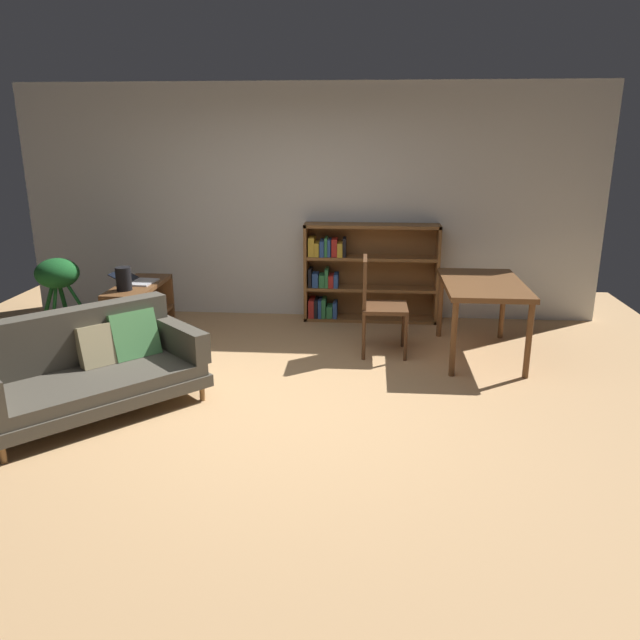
# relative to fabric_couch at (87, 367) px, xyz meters

# --- Properties ---
(ground_plane) EXTENTS (8.16, 8.16, 0.00)m
(ground_plane) POSITION_rel_fabric_couch_xyz_m (1.48, 0.18, -0.36)
(ground_plane) COLOR tan
(back_wall_panel) EXTENTS (6.80, 0.10, 2.70)m
(back_wall_panel) POSITION_rel_fabric_couch_xyz_m (1.48, 2.88, 0.99)
(back_wall_panel) COLOR silver
(back_wall_panel) RESTS_ON ground_plane
(fabric_couch) EXTENTS (1.79, 1.82, 0.78)m
(fabric_couch) POSITION_rel_fabric_couch_xyz_m (0.00, 0.00, 0.00)
(fabric_couch) COLOR olive
(fabric_couch) RESTS_ON ground_plane
(media_console) EXTENTS (0.42, 1.04, 0.61)m
(media_console) POSITION_rel_fabric_couch_xyz_m (-0.21, 1.73, -0.06)
(media_console) COLOR brown
(media_console) RESTS_ON ground_plane
(open_laptop) EXTENTS (0.45, 0.36, 0.12)m
(open_laptop) POSITION_rel_fabric_couch_xyz_m (-0.25, 1.80, 0.29)
(open_laptop) COLOR silver
(open_laptop) RESTS_ON media_console
(desk_speaker) EXTENTS (0.15, 0.15, 0.24)m
(desk_speaker) POSITION_rel_fabric_couch_xyz_m (-0.25, 1.47, 0.38)
(desk_speaker) COLOR black
(desk_speaker) RESTS_ON media_console
(potted_floor_plant) EXTENTS (0.57, 0.46, 0.86)m
(potted_floor_plant) POSITION_rel_fabric_couch_xyz_m (-1.12, 1.80, 0.19)
(potted_floor_plant) COLOR #333338
(potted_floor_plant) RESTS_ON ground_plane
(dining_table) EXTENTS (0.77, 1.26, 0.75)m
(dining_table) POSITION_rel_fabric_couch_xyz_m (3.33, 1.53, 0.32)
(dining_table) COLOR brown
(dining_table) RESTS_ON ground_plane
(dining_chair_near) EXTENTS (0.45, 0.46, 0.98)m
(dining_chair_near) POSITION_rel_fabric_couch_xyz_m (2.30, 1.52, 0.19)
(dining_chair_near) COLOR #56351E
(dining_chair_near) RESTS_ON ground_plane
(bookshelf) EXTENTS (1.56, 0.31, 1.14)m
(bookshelf) POSITION_rel_fabric_couch_xyz_m (2.12, 2.71, 0.21)
(bookshelf) COLOR brown
(bookshelf) RESTS_ON ground_plane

